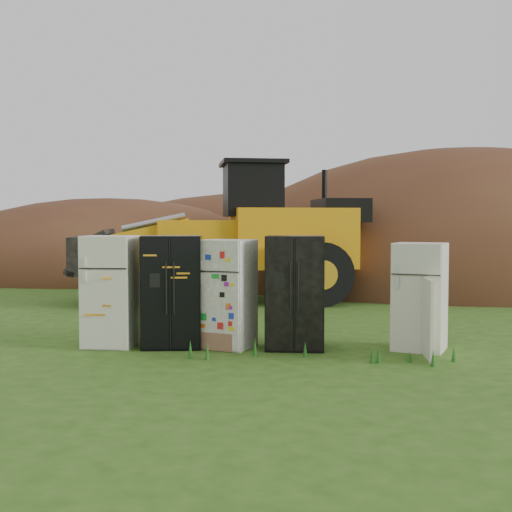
{
  "coord_description": "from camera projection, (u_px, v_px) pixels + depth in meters",
  "views": [
    {
      "loc": [
        0.43,
        -10.22,
        2.02
      ],
      "look_at": [
        -0.3,
        2.0,
        1.38
      ],
      "focal_mm": 45.0,
      "sensor_mm": 36.0,
      "label": 1
    }
  ],
  "objects": [
    {
      "name": "fridge_sticker",
      "position": [
        227.0,
        294.0,
        10.35
      ],
      "size": [
        0.97,
        0.94,
        1.74
      ],
      "primitive_type": null,
      "rotation": [
        0.0,
        0.0,
        -0.35
      ],
      "color": "white",
      "rests_on": "ground"
    },
    {
      "name": "dirt_mound_right",
      "position": [
        462.0,
        283.0,
        21.38
      ],
      "size": [
        17.05,
        12.5,
        8.91
      ],
      "primitive_type": "ellipsoid",
      "color": "#472416",
      "rests_on": "ground"
    },
    {
      "name": "fridge_leftmost",
      "position": [
        111.0,
        291.0,
        10.44
      ],
      "size": [
        0.82,
        0.79,
        1.81
      ],
      "primitive_type": null,
      "rotation": [
        0.0,
        0.0,
        -0.04
      ],
      "color": "silver",
      "rests_on": "ground"
    },
    {
      "name": "dirt_mound_left",
      "position": [
        108.0,
        274.0,
        24.89
      ],
      "size": [
        14.6,
        10.95,
        5.92
      ],
      "primitive_type": "ellipsoid",
      "color": "#472416",
      "rests_on": "ground"
    },
    {
      "name": "ground",
      "position": [
        267.0,
        348.0,
        10.32
      ],
      "size": [
        120.0,
        120.0,
        0.0
      ],
      "primitive_type": "plane",
      "color": "#2A4D14",
      "rests_on": "ground"
    },
    {
      "name": "fridge_black_side",
      "position": [
        172.0,
        291.0,
        10.39
      ],
      "size": [
        1.02,
        0.84,
        1.81
      ],
      "primitive_type": null,
      "rotation": [
        0.0,
        0.0,
        0.1
      ],
      "color": "black",
      "rests_on": "ground"
    },
    {
      "name": "fridge_dark_mid",
      "position": [
        295.0,
        292.0,
        10.25
      ],
      "size": [
        0.95,
        0.78,
        1.81
      ],
      "primitive_type": null,
      "rotation": [
        0.0,
        0.0,
        -0.03
      ],
      "color": "black",
      "rests_on": "ground"
    },
    {
      "name": "wheel_loader",
      "position": [
        218.0,
        232.0,
        16.25
      ],
      "size": [
        7.82,
        4.36,
        3.57
      ],
      "primitive_type": null,
      "rotation": [
        0.0,
        0.0,
        0.19
      ],
      "color": "#CC8A0D",
      "rests_on": "ground"
    },
    {
      "name": "fridge_open_door",
      "position": [
        420.0,
        296.0,
        10.14
      ],
      "size": [
        0.98,
        0.94,
        1.7
      ],
      "primitive_type": null,
      "rotation": [
        0.0,
        0.0,
        -0.38
      ],
      "color": "silver",
      "rests_on": "ground"
    },
    {
      "name": "dirt_mound_back",
      "position": [
        263.0,
        268.0,
        28.21
      ],
      "size": [
        18.74,
        12.49,
        6.64
      ],
      "primitive_type": "ellipsoid",
      "color": "#472416",
      "rests_on": "ground"
    }
  ]
}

